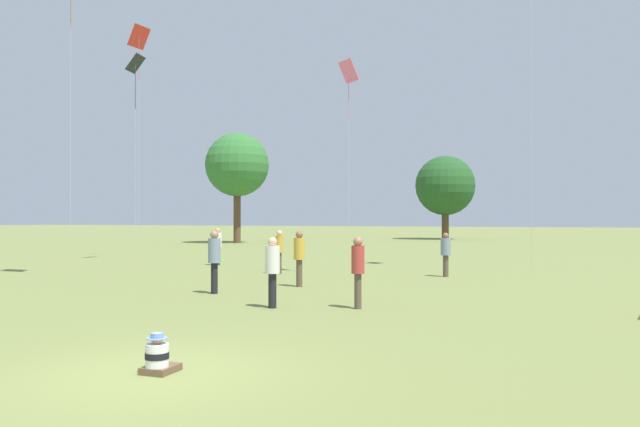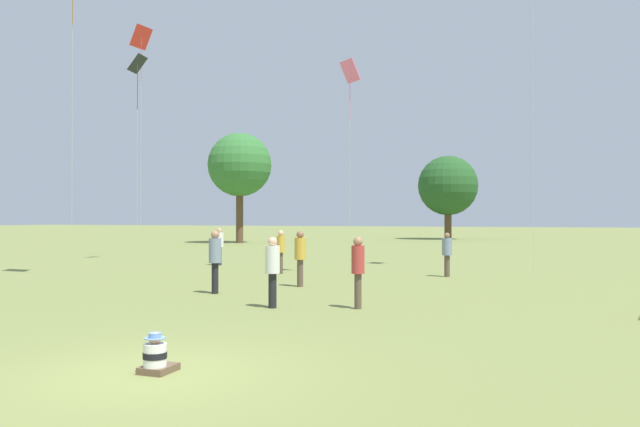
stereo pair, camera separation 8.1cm
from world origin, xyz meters
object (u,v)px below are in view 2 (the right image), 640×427
object	(u,v)px
person_standing_7	(358,265)
kite_2	(350,78)
person_standing_0	(219,243)
person_standing_3	(447,251)
kite_3	(141,43)
person_standing_2	(272,266)
kite_7	(138,70)
person_standing_4	(281,247)
distant_tree_0	(448,186)
seated_toddler	(156,357)
person_standing_5	(215,256)
distant_tree_2	(240,165)
person_standing_1	(300,253)

from	to	relation	value
person_standing_7	kite_2	world-z (taller)	kite_2
person_standing_0	person_standing_3	world-z (taller)	person_standing_0
person_standing_0	kite_3	bearing A→B (deg)	68.58
person_standing_2	kite_7	distance (m)	20.07
person_standing_7	kite_3	size ratio (longest dim) A/B	0.14
person_standing_2	person_standing_3	world-z (taller)	person_standing_2
person_standing_7	kite_2	bearing A→B (deg)	92.42
person_standing_4	distant_tree_0	bearing A→B (deg)	-87.65
seated_toddler	person_standing_4	world-z (taller)	person_standing_4
person_standing_5	person_standing_2	bearing A→B (deg)	-73.02
person_standing_5	distant_tree_2	world-z (taller)	distant_tree_2
kite_3	kite_7	xyz separation A→B (m)	(1.40, -2.13, -2.08)
kite_3	person_standing_0	bearing A→B (deg)	116.99
person_standing_1	person_standing_4	distance (m)	4.75
person_standing_0	person_standing_7	size ratio (longest dim) A/B	0.99
person_standing_5	person_standing_7	xyz separation A→B (m)	(4.79, -1.38, -0.04)
person_standing_1	kite_7	bearing A→B (deg)	-107.59
person_standing_5	person_standing_7	distance (m)	4.99
seated_toddler	person_standing_1	xyz separation A→B (m)	(-2.44, 10.93, 0.83)
person_standing_2	kite_2	bearing A→B (deg)	-176.48
seated_toddler	person_standing_5	world-z (taller)	person_standing_5
person_standing_2	person_standing_7	distance (m)	2.08
seated_toddler	person_standing_0	xyz separation A→B (m)	(-9.50, 17.90, 0.79)
person_standing_2	kite_2	size ratio (longest dim) A/B	0.21
person_standing_0	person_standing_7	bearing A→B (deg)	-135.15
person_standing_5	distant_tree_2	distance (m)	37.09
person_standing_1	person_standing_5	bearing A→B (deg)	-17.48
person_standing_5	distant_tree_2	xyz separation A→B (m)	(-16.92, 32.50, 5.72)
person_standing_3	distant_tree_0	bearing A→B (deg)	-77.20
person_standing_2	distant_tree_2	xyz separation A→B (m)	(-19.73, 34.51, 5.78)
person_standing_4	person_standing_5	bearing A→B (deg)	99.68
person_standing_1	kite_3	xyz separation A→B (m)	(-13.59, 9.75, 10.70)
kite_2	seated_toddler	bearing A→B (deg)	-178.02
person_standing_7	kite_3	xyz separation A→B (m)	(-16.79, 13.69, 10.71)
person_standing_7	kite_3	world-z (taller)	kite_3
distant_tree_2	person_standing_2	bearing A→B (deg)	-60.24
seated_toddler	person_standing_7	distance (m)	7.08
person_standing_1	person_standing_3	distance (m)	6.34
person_standing_2	kite_3	size ratio (longest dim) A/B	0.14
person_standing_5	kite_3	world-z (taller)	kite_3
distant_tree_0	kite_7	bearing A→B (deg)	-103.24
person_standing_3	distant_tree_0	xyz separation A→B (m)	(-6.93, 41.07, 4.53)
person_standing_4	distant_tree_0	xyz separation A→B (m)	(-0.59, 42.12, 4.47)
seated_toddler	distant_tree_0	size ratio (longest dim) A/B	0.07
distant_tree_2	person_standing_4	bearing A→B (deg)	-58.35
person_standing_1	person_standing_5	xyz separation A→B (m)	(-1.60, -2.56, 0.03)
kite_3	kite_2	bearing A→B (deg)	118.37
distant_tree_2	person_standing_5	bearing A→B (deg)	-62.50
seated_toddler	kite_2	xyz separation A→B (m)	(-2.18, 15.18, 7.33)
person_standing_7	kite_3	bearing A→B (deg)	123.47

